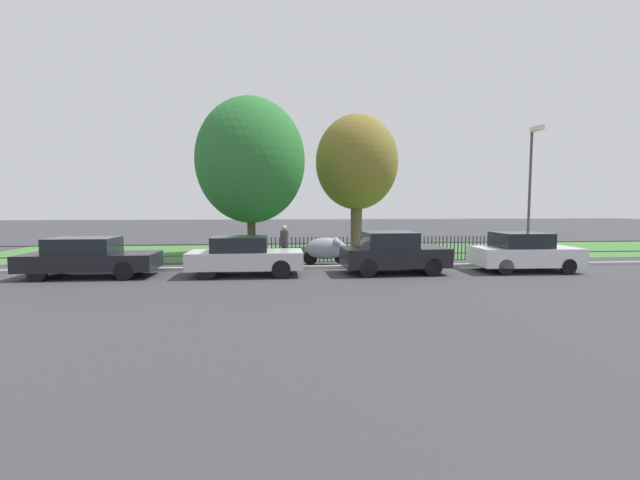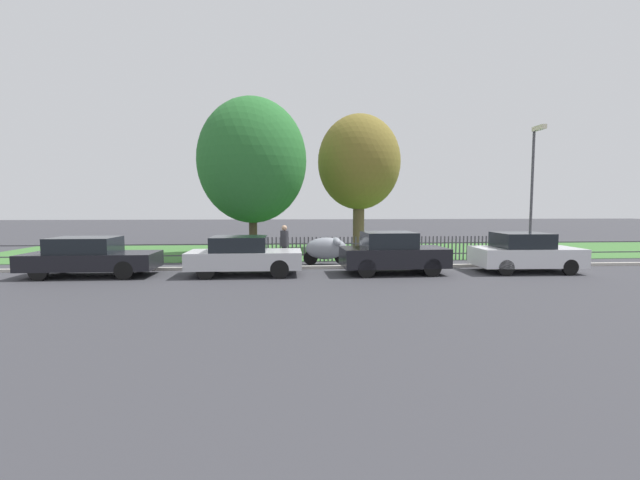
{
  "view_description": "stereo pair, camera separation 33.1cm",
  "coord_description": "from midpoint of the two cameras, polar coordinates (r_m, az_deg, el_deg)",
  "views": [
    {
      "loc": [
        -5.47,
        -16.83,
        2.55
      ],
      "look_at": [
        -3.82,
        0.81,
        1.1
      ],
      "focal_mm": 24.0,
      "sensor_mm": 36.0,
      "label": 1
    },
    {
      "loc": [
        -5.14,
        -16.86,
        2.55
      ],
      "look_at": [
        -3.82,
        0.81,
        1.1
      ],
      "focal_mm": 24.0,
      "sensor_mm": 36.0,
      "label": 2
    }
  ],
  "objects": [
    {
      "name": "parked_car_red_compact",
      "position": [
        18.14,
        26.12,
        -1.52
      ],
      "size": [
        3.9,
        1.96,
        1.5
      ],
      "rotation": [
        0.0,
        0.0,
        -0.03
      ],
      "color": "silver",
      "rests_on": "ground"
    },
    {
      "name": "parked_car_navy_estate",
      "position": [
        16.16,
        10.18,
        -1.69
      ],
      "size": [
        3.9,
        1.93,
        1.56
      ],
      "rotation": [
        0.0,
        0.0,
        0.03
      ],
      "color": "black",
      "rests_on": "ground"
    },
    {
      "name": "kerb_stone",
      "position": [
        17.93,
        13.01,
        -3.43
      ],
      "size": [
        41.4,
        0.2,
        0.12
      ],
      "primitive_type": "cube",
      "color": "#B2ADA3",
      "rests_on": "ground"
    },
    {
      "name": "parked_car_black_saloon",
      "position": [
        15.75,
        -9.56,
        -2.05
      ],
      "size": [
        4.08,
        1.79,
        1.42
      ],
      "rotation": [
        0.0,
        0.0,
        -0.0
      ],
      "color": "#BCBCC1",
      "rests_on": "ground"
    },
    {
      "name": "ground_plane",
      "position": [
        17.85,
        13.1,
        -3.66
      ],
      "size": [
        120.0,
        120.0,
        0.0
      ],
      "primitive_type": "plane",
      "color": "#38383D"
    },
    {
      "name": "pedestrian_near_fence",
      "position": [
        17.83,
        -4.24,
        -0.42
      ],
      "size": [
        0.43,
        0.43,
        1.72
      ],
      "rotation": [
        0.0,
        0.0,
        1.84
      ],
      "color": "black",
      "rests_on": "ground"
    },
    {
      "name": "park_fence",
      "position": [
        20.01,
        11.14,
        -1.12
      ],
      "size": [
        41.4,
        0.05,
        1.12
      ],
      "color": "#4C4C51",
      "rests_on": "ground"
    },
    {
      "name": "parked_car_silver_hatchback",
      "position": [
        17.27,
        -27.85,
        -1.97
      ],
      "size": [
        4.52,
        1.76,
        1.41
      ],
      "rotation": [
        0.0,
        0.0,
        -0.0
      ],
      "color": "black",
      "rests_on": "ground"
    },
    {
      "name": "tree_behind_motorcycle",
      "position": [
        24.67,
        5.61,
        10.21
      ],
      "size": [
        4.65,
        4.65,
        7.65
      ],
      "color": "brown",
      "rests_on": "ground"
    },
    {
      "name": "grass_strip",
      "position": [
        24.29,
        8.38,
        -1.39
      ],
      "size": [
        41.4,
        8.78,
        0.01
      ],
      "primitive_type": "cube",
      "color": "#3D7033",
      "rests_on": "ground"
    },
    {
      "name": "tree_nearest_kerb",
      "position": [
        21.96,
        -8.59,
        10.41
      ],
      "size": [
        5.42,
        5.42,
        7.89
      ],
      "color": "#473828",
      "rests_on": "ground"
    },
    {
      "name": "covered_motorcycle",
      "position": [
        18.34,
        1.49,
        -1.1
      ],
      "size": [
        1.96,
        0.85,
        1.17
      ],
      "rotation": [
        0.0,
        0.0,
        0.1
      ],
      "color": "black",
      "rests_on": "ground"
    },
    {
      "name": "street_lamp",
      "position": [
        20.22,
        27.02,
        7.24
      ],
      "size": [
        0.2,
        0.79,
        5.79
      ],
      "color": "#47474C",
      "rests_on": "ground"
    }
  ]
}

